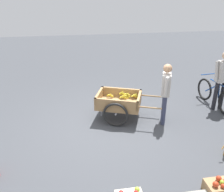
% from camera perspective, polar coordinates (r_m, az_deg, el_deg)
% --- Properties ---
extents(ground_plane, '(24.00, 24.00, 0.00)m').
position_cam_1_polar(ground_plane, '(6.22, -1.08, -6.98)').
color(ground_plane, '#3D3F44').
extents(fruit_cart, '(1.81, 1.29, 0.70)m').
position_cam_1_polar(fruit_cart, '(6.39, 1.64, -1.57)').
color(fruit_cart, '#937047').
rests_on(fruit_cart, ground).
extents(vendor_person, '(0.31, 0.56, 1.55)m').
position_cam_1_polar(vendor_person, '(6.12, 12.29, 1.59)').
color(vendor_person, '#333851').
rests_on(vendor_person, ground).
extents(bicycle, '(0.46, 1.66, 0.85)m').
position_cam_1_polar(bicycle, '(7.61, 22.65, 0.18)').
color(bicycle, black).
rests_on(bicycle, ground).
extents(cyclist_person, '(0.52, 0.24, 1.66)m').
position_cam_1_polar(cyclist_person, '(7.27, 24.17, 4.32)').
color(cyclist_person, black).
rests_on(cyclist_person, ground).
extents(apple_crate, '(0.44, 0.32, 0.32)m').
position_cam_1_polar(apple_crate, '(4.78, 23.42, -18.84)').
color(apple_crate, '#99754C').
rests_on(apple_crate, ground).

